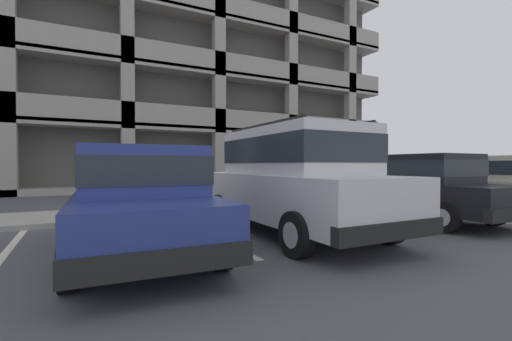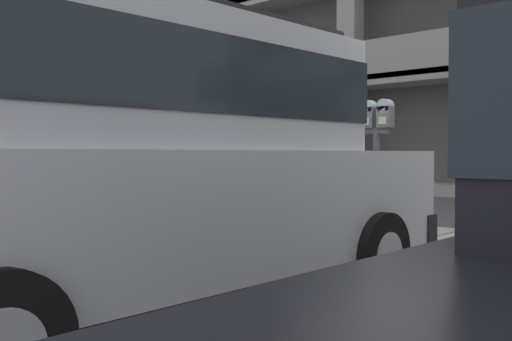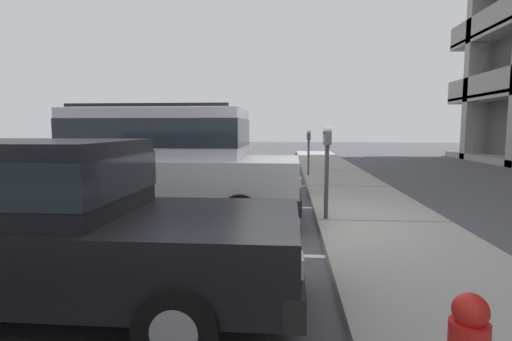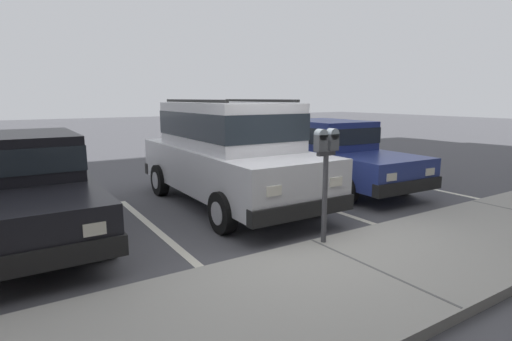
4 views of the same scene
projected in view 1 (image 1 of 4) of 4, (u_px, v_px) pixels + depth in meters
ground_plane at (244, 218)px, 8.75m from camera, size 80.00×80.00×0.10m
sidewalk at (225, 208)px, 9.90m from camera, size 40.00×2.20×0.12m
parking_stall_lines at (329, 219)px, 8.24m from camera, size 12.74×4.80×0.01m
silver_suv at (294, 176)px, 6.45m from camera, size 2.04×4.79×2.03m
red_sedan at (139, 198)px, 4.98m from camera, size 1.99×4.56×1.54m
dark_hatchback at (416, 185)px, 8.03m from camera, size 1.86×4.49×1.54m
blue_coupe at (485, 182)px, 9.53m from camera, size 1.95×4.54×1.54m
parking_meter_near at (236, 166)px, 8.99m from camera, size 0.35×0.12×1.55m
parking_garage at (116, 61)px, 20.53m from camera, size 32.00×10.00×16.25m
fire_hydrant at (360, 190)px, 11.44m from camera, size 0.30×0.30×0.70m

